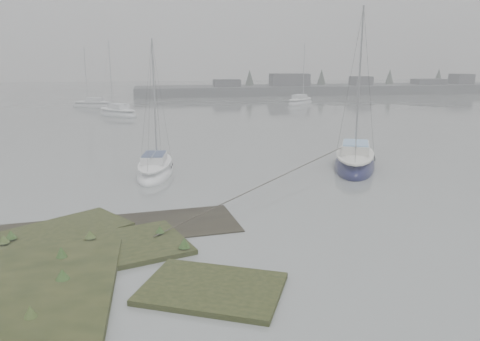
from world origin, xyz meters
TOP-DOWN VIEW (x-y plane):
  - ground at (0.00, 30.00)m, footprint 160.00×160.00m
  - far_shoreline at (26.84, 61.90)m, footprint 60.00×8.00m
  - sailboat_main at (9.78, 11.99)m, footprint 4.56×6.79m
  - sailboat_white at (-0.93, 12.25)m, footprint 2.40×5.35m
  - sailboat_far_a at (-4.71, 37.63)m, footprint 5.15×5.51m
  - sailboat_far_b at (17.17, 45.88)m, footprint 5.29×5.46m
  - sailboat_far_c at (-8.19, 46.75)m, footprint 5.61×3.59m

SIDE VIEW (x-z plane):
  - ground at x=0.00m, z-range 0.00..0.00m
  - sailboat_white at x=-0.93m, z-range -3.42..3.87m
  - sailboat_far_c at x=-8.19m, z-range -3.54..4.00m
  - sailboat_far_a at x=-4.71m, z-range -3.76..4.26m
  - sailboat_far_b at x=17.17m, z-range -3.79..4.29m
  - sailboat_main at x=9.78m, z-range -4.29..4.86m
  - far_shoreline at x=26.84m, z-range -1.22..2.93m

